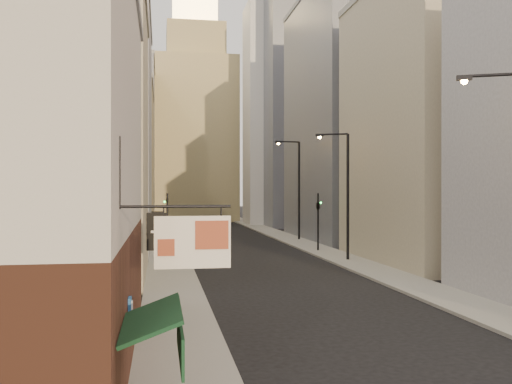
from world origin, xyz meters
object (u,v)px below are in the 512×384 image
object	(u,v)px
streetlamp_far	(297,184)
traffic_light_left	(167,208)
streetlamp_mid	(344,188)
white_tower	(272,105)
traffic_light_right	(318,208)
clock_tower	(195,120)

from	to	relation	value
streetlamp_far	traffic_light_left	distance (m)	14.50
streetlamp_mid	traffic_light_left	xyz separation A→B (m)	(-12.80, 12.75, -1.83)
traffic_light_left	white_tower	bearing A→B (deg)	-99.99
white_tower	traffic_light_right	size ratio (longest dim) A/B	8.30
streetlamp_far	traffic_light_right	distance (m)	11.32
streetlamp_mid	clock_tower	bearing A→B (deg)	121.23
clock_tower	streetlamp_mid	distance (m)	62.19
clock_tower	streetlamp_mid	world-z (taller)	clock_tower
white_tower	streetlamp_far	size ratio (longest dim) A/B	3.99
streetlamp_far	streetlamp_mid	bearing A→B (deg)	-99.49
clock_tower	streetlamp_far	bearing A→B (deg)	-79.49
traffic_light_right	clock_tower	bearing A→B (deg)	-60.31
streetlamp_mid	traffic_light_left	bearing A→B (deg)	159.46
streetlamp_far	traffic_light_left	bearing A→B (deg)	-167.45
white_tower	traffic_light_right	bearing A→B (deg)	-95.52
white_tower	traffic_light_left	distance (m)	40.48
streetlamp_far	clock_tower	bearing A→B (deg)	93.16
traffic_light_left	traffic_light_right	size ratio (longest dim) A/B	1.00
white_tower	streetlamp_far	bearing A→B (deg)	-96.00
traffic_light_right	white_tower	bearing A→B (deg)	-73.36
traffic_light_left	traffic_light_right	world-z (taller)	same
clock_tower	traffic_light_left	distance (m)	50.11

